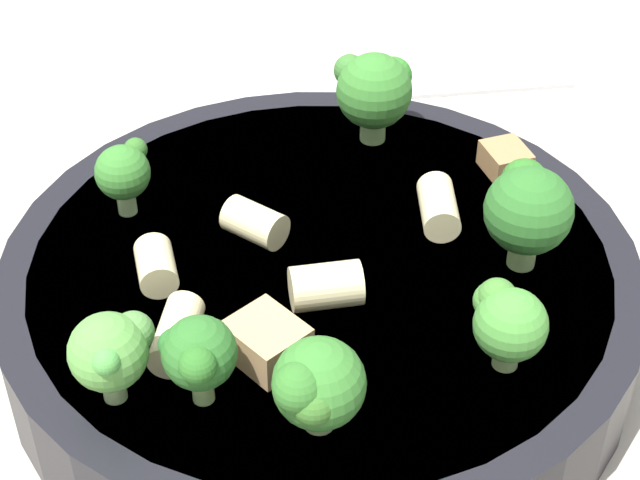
{
  "coord_description": "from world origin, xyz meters",
  "views": [
    {
      "loc": [
        0.27,
        0.15,
        0.3
      ],
      "look_at": [
        0.0,
        0.0,
        0.05
      ],
      "focal_mm": 60.0,
      "sensor_mm": 36.0,
      "label": 1
    }
  ],
  "objects": [
    {
      "name": "pasta_bowl",
      "position": [
        0.0,
        0.0,
        0.02
      ],
      "size": [
        0.25,
        0.25,
        0.04
      ],
      "color": "black",
      "rests_on": "ground_plane"
    },
    {
      "name": "broccoli_floret_0",
      "position": [
        0.01,
        -0.08,
        0.06
      ],
      "size": [
        0.02,
        0.02,
        0.03
      ],
      "color": "#9EC175",
      "rests_on": "pasta_bowl"
    },
    {
      "name": "broccoli_floret_2",
      "position": [
        0.02,
        0.08,
        0.06
      ],
      "size": [
        0.03,
        0.03,
        0.03
      ],
      "color": "#93B766",
      "rests_on": "pasta_bowl"
    },
    {
      "name": "rigatoni_4",
      "position": [
        -0.04,
        0.03,
        0.05
      ],
      "size": [
        0.03,
        0.03,
        0.01
      ],
      "primitive_type": "cylinder",
      "rotation": [
        1.57,
        0.0,
        2.1
      ],
      "color": "beige",
      "rests_on": "pasta_bowl"
    },
    {
      "name": "rigatoni_0",
      "position": [
        0.07,
        -0.02,
        0.05
      ],
      "size": [
        0.03,
        0.02,
        0.01
      ],
      "primitive_type": "cylinder",
      "rotation": [
        1.57,
        0.0,
        1.94
      ],
      "color": "beige",
      "rests_on": "pasta_bowl"
    },
    {
      "name": "chicken_chunk_1",
      "position": [
        -0.09,
        0.04,
        0.05
      ],
      "size": [
        0.03,
        0.03,
        0.01
      ],
      "primitive_type": "cube",
      "rotation": [
        0.0,
        0.0,
        0.83
      ],
      "color": "#A87A4C",
      "rests_on": "pasta_bowl"
    },
    {
      "name": "broccoli_floret_4",
      "position": [
        0.07,
        0.04,
        0.06
      ],
      "size": [
        0.03,
        0.03,
        0.03
      ],
      "color": "#93B766",
      "rests_on": "pasta_bowl"
    },
    {
      "name": "broccoli_floret_6",
      "position": [
        -0.09,
        -0.02,
        0.06
      ],
      "size": [
        0.04,
        0.04,
        0.04
      ],
      "color": "#84AD60",
      "rests_on": "pasta_bowl"
    },
    {
      "name": "chicken_chunk_0",
      "position": [
        0.05,
        0.01,
        0.05
      ],
      "size": [
        0.03,
        0.03,
        0.01
      ],
      "primitive_type": "cube",
      "rotation": [
        0.0,
        0.0,
        1.26
      ],
      "color": "tan",
      "rests_on": "pasta_bowl"
    },
    {
      "name": "rigatoni_3",
      "position": [
        0.0,
        -0.03,
        0.05
      ],
      "size": [
        0.02,
        0.03,
        0.01
      ],
      "primitive_type": "cylinder",
      "rotation": [
        1.57,
        0.0,
        3.02
      ],
      "color": "beige",
      "rests_on": "pasta_bowl"
    },
    {
      "name": "broccoli_floret_5",
      "position": [
        -0.04,
        0.07,
        0.07
      ],
      "size": [
        0.04,
        0.03,
        0.04
      ],
      "color": "#93B766",
      "rests_on": "pasta_bowl"
    },
    {
      "name": "broccoli_floret_3",
      "position": [
        0.09,
        -0.03,
        0.06
      ],
      "size": [
        0.03,
        0.03,
        0.03
      ],
      "color": "#9EC175",
      "rests_on": "pasta_bowl"
    },
    {
      "name": "rigatoni_2",
      "position": [
        0.02,
        0.01,
        0.05
      ],
      "size": [
        0.03,
        0.03,
        0.02
      ],
      "primitive_type": "cylinder",
      "rotation": [
        1.57,
        0.0,
        0.67
      ],
      "color": "beige",
      "rests_on": "pasta_bowl"
    },
    {
      "name": "spoon",
      "position": [
        -0.16,
        -0.08,
        0.0
      ],
      "size": [
        0.13,
        0.16,
        0.01
      ],
      "color": "silver",
      "rests_on": "ground_plane"
    },
    {
      "name": "ground_plane",
      "position": [
        0.0,
        0.0,
        0.0
      ],
      "size": [
        2.0,
        2.0,
        0.0
      ],
      "primitive_type": "plane",
      "color": "#BCB29E"
    },
    {
      "name": "broccoli_floret_1",
      "position": [
        0.08,
        -0.0,
        0.06
      ],
      "size": [
        0.03,
        0.02,
        0.03
      ],
      "color": "#93B766",
      "rests_on": "pasta_bowl"
    },
    {
      "name": "rigatoni_1",
      "position": [
        0.04,
        -0.05,
        0.05
      ],
      "size": [
        0.03,
        0.03,
        0.01
      ],
      "primitive_type": "cylinder",
      "rotation": [
        1.57,
        0.0,
        2.31
      ],
      "color": "beige",
      "rests_on": "pasta_bowl"
    }
  ]
}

